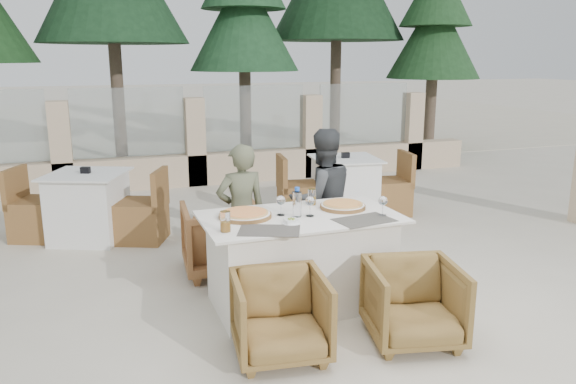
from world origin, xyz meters
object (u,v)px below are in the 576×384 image
object	(u,v)px
armchair_near_right	(414,303)
diner_right	(322,200)
water_bottle	(297,202)
beer_glass_right	(312,197)
diner_left	(241,213)
wine_glass_centre	(281,204)
wine_glass_corner	(383,205)
armchair_far_left	(222,238)
bg_table_a	(89,207)
olive_dish	(291,221)
armchair_near_left	(280,316)
pizza_left	(245,214)
pizza_right	(343,205)
dining_table	(300,260)
wine_glass_near	(310,205)
armchair_far_right	(316,232)
bg_table_b	(345,187)
beer_glass_left	(225,222)

from	to	relation	value
armchair_near_right	diner_right	size ratio (longest dim) A/B	0.48
water_bottle	beer_glass_right	distance (m)	0.40
armchair_near_right	diner_left	world-z (taller)	diner_left
armchair_near_right	wine_glass_centre	bearing A→B (deg)	139.22
armchair_near_right	wine_glass_corner	bearing A→B (deg)	95.55
armchair_far_left	bg_table_a	xyz separation A→B (m)	(-1.19, 1.46, 0.05)
olive_dish	armchair_near_left	xyz separation A→B (m)	(-0.28, -0.56, -0.50)
bg_table_a	diner_right	bearing A→B (deg)	-14.69
pizza_left	pizza_right	world-z (taller)	pizza_left
beer_glass_right	diner_left	distance (m)	0.70
armchair_near_right	diner_right	distance (m)	1.64
armchair_far_left	diner_left	distance (m)	0.41
beer_glass_right	armchair_far_left	world-z (taller)	beer_glass_right
pizza_left	wine_glass_corner	xyz separation A→B (m)	(1.06, -0.33, 0.06)
dining_table	beer_glass_right	size ratio (longest dim) A/B	11.47
wine_glass_near	olive_dish	bearing A→B (deg)	-145.84
diner_left	wine_glass_corner	bearing A→B (deg)	133.22
olive_dish	diner_right	xyz separation A→B (m)	(0.65, 0.91, -0.11)
pizza_left	water_bottle	world-z (taller)	water_bottle
armchair_far_right	armchair_near_right	bearing A→B (deg)	114.51
wine_glass_corner	diner_left	distance (m)	1.33
water_bottle	beer_glass_right	bearing A→B (deg)	50.59
armchair_far_right	bg_table_b	xyz separation A→B (m)	(0.97, 1.38, 0.09)
beer_glass_left	bg_table_a	xyz separation A→B (m)	(-0.96, 2.61, -0.46)
olive_dish	bg_table_a	distance (m)	3.01
dining_table	beer_glass_right	distance (m)	0.58
wine_glass_corner	diner_left	xyz separation A→B (m)	(-0.94, 0.92, -0.22)
water_bottle	olive_dish	bearing A→B (deg)	-123.08
olive_dish	diner_right	size ratio (longest dim) A/B	0.08
pizza_left	diner_right	distance (m)	1.13
beer_glass_left	armchair_far_right	world-z (taller)	beer_glass_left
wine_glass_near	bg_table_a	size ratio (longest dim) A/B	0.11
armchair_near_left	bg_table_a	distance (m)	3.36
water_bottle	armchair_far_right	distance (m)	1.25
bg_table_b	dining_table	bearing A→B (deg)	-114.61
pizza_right	wine_glass_corner	world-z (taller)	wine_glass_corner
armchair_near_left	armchair_near_right	world-z (taller)	armchair_near_right
wine_glass_near	bg_table_a	world-z (taller)	wine_glass_near
wine_glass_corner	wine_glass_near	bearing A→B (deg)	161.65
beer_glass_left	armchair_far_right	xyz separation A→B (m)	(1.20, 1.14, -0.55)
pizza_right	diner_left	world-z (taller)	diner_left
wine_glass_near	armchair_far_right	world-z (taller)	wine_glass_near
wine_glass_corner	armchair_near_right	distance (m)	0.86
armchair_far_right	beer_glass_left	bearing A→B (deg)	67.52
armchair_far_right	beer_glass_right	bearing A→B (deg)	88.17
dining_table	bg_table_a	xyz separation A→B (m)	(-1.63, 2.40, 0.00)
pizza_right	diner_right	distance (m)	0.65
armchair_far_left	diner_left	bearing A→B (deg)	124.00
beer_glass_left	armchair_near_left	xyz separation A→B (m)	(0.24, -0.53, -0.55)
dining_table	beer_glass_left	world-z (taller)	beer_glass_left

